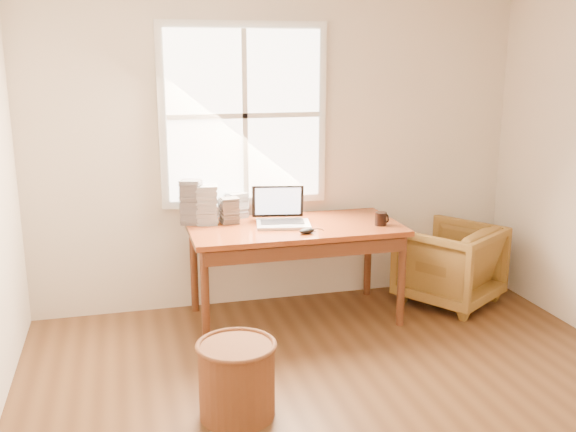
# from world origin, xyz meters

# --- Properties ---
(room_shell) EXTENTS (4.04, 4.54, 2.64)m
(room_shell) POSITION_xyz_m (-0.02, 0.16, 1.32)
(room_shell) COLOR #56361D
(room_shell) RESTS_ON ground
(desk) EXTENTS (1.60, 0.80, 0.04)m
(desk) POSITION_xyz_m (0.00, 1.80, 0.73)
(desk) COLOR brown
(desk) RESTS_ON room_shell
(armchair) EXTENTS (0.99, 0.99, 0.66)m
(armchair) POSITION_xyz_m (1.32, 1.80, 0.33)
(armchair) COLOR brown
(armchair) RESTS_ON room_shell
(wicker_stool) EXTENTS (0.46, 0.46, 0.43)m
(wicker_stool) POSITION_xyz_m (-0.69, 0.52, 0.21)
(wicker_stool) COLOR brown
(wicker_stool) RESTS_ON room_shell
(laptop) EXTENTS (0.49, 0.51, 0.32)m
(laptop) POSITION_xyz_m (-0.09, 1.81, 0.91)
(laptop) COLOR #A1A4A8
(laptop) RESTS_ON desk
(mouse) EXTENTS (0.13, 0.10, 0.04)m
(mouse) POSITION_xyz_m (0.02, 1.55, 0.77)
(mouse) COLOR black
(mouse) RESTS_ON desk
(coffee_mug) EXTENTS (0.10, 0.10, 0.10)m
(coffee_mug) POSITION_xyz_m (0.63, 1.63, 0.80)
(coffee_mug) COLOR black
(coffee_mug) RESTS_ON desk
(cd_stack_a) EXTENTS (0.17, 0.16, 0.30)m
(cd_stack_a) POSITION_xyz_m (-0.64, 2.01, 0.90)
(cd_stack_a) COLOR silver
(cd_stack_a) RESTS_ON desk
(cd_stack_b) EXTENTS (0.14, 0.13, 0.20)m
(cd_stack_b) POSITION_xyz_m (-0.47, 1.99, 0.85)
(cd_stack_b) COLOR #2A2A30
(cd_stack_b) RESTS_ON desk
(cd_stack_c) EXTENTS (0.19, 0.17, 0.34)m
(cd_stack_c) POSITION_xyz_m (-0.75, 2.05, 0.92)
(cd_stack_c) COLOR gray
(cd_stack_c) RESTS_ON desk
(cd_stack_d) EXTENTS (0.20, 0.19, 0.20)m
(cd_stack_d) POSITION_xyz_m (-0.39, 2.16, 0.85)
(cd_stack_d) COLOR #B3B9BF
(cd_stack_d) RESTS_ON desk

